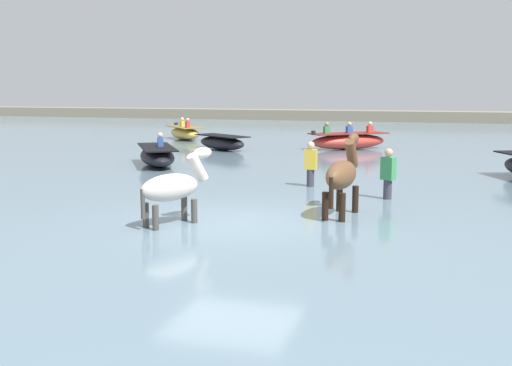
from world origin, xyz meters
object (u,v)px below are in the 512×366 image
at_px(person_onlooker_left, 311,170).
at_px(boat_near_starboard, 348,141).
at_px(person_wading_close, 388,180).
at_px(boat_far_inshore, 222,143).
at_px(horse_trailing_bay, 342,177).
at_px(boat_mid_channel, 185,133).
at_px(horse_lead_pinto, 173,189).
at_px(boat_far_offshore, 157,156).

bearing_deg(person_onlooker_left, boat_near_starboard, 93.30).
distance_m(boat_near_starboard, person_wading_close, 12.27).
bearing_deg(boat_far_inshore, horse_trailing_bay, -59.81).
bearing_deg(horse_trailing_bay, boat_far_inshore, 120.19).
height_order(boat_near_starboard, person_wading_close, person_wading_close).
bearing_deg(boat_far_inshore, boat_mid_channel, 129.38).
xyz_separation_m(horse_lead_pinto, boat_mid_channel, (-7.90, 18.68, -0.35)).
bearing_deg(boat_far_offshore, boat_far_inshore, 88.02).
distance_m(horse_lead_pinto, boat_far_offshore, 9.48).
relative_size(boat_far_offshore, person_wading_close, 2.15).
height_order(person_onlooker_left, person_wading_close, same).
xyz_separation_m(boat_near_starboard, boat_far_offshore, (-5.36, -7.66, -0.04)).
height_order(boat_far_inshore, person_onlooker_left, person_onlooker_left).
xyz_separation_m(horse_lead_pinto, person_wading_close, (3.70, 4.07, -0.24)).
bearing_deg(boat_mid_channel, boat_far_inshore, -50.62).
distance_m(person_onlooker_left, person_wading_close, 2.54).
bearing_deg(person_wading_close, horse_lead_pinto, -132.25).
distance_m(boat_mid_channel, person_onlooker_left, 16.29).
relative_size(boat_near_starboard, person_wading_close, 2.16).
bearing_deg(boat_near_starboard, boat_mid_channel, 163.29).
relative_size(boat_mid_channel, person_wading_close, 1.82).
bearing_deg(person_wading_close, boat_far_offshore, 152.15).
xyz_separation_m(horse_trailing_bay, boat_far_offshore, (-7.41, 6.54, -0.48)).
relative_size(horse_trailing_bay, boat_mid_channel, 0.70).
xyz_separation_m(boat_near_starboard, boat_far_inshore, (-5.16, -1.82, -0.05)).
bearing_deg(boat_far_inshore, person_wading_close, -51.95).
bearing_deg(person_onlooker_left, boat_far_inshore, 123.27).
xyz_separation_m(boat_far_offshore, person_wading_close, (8.13, -4.30, 0.13)).
distance_m(horse_lead_pinto, person_onlooker_left, 5.63).
height_order(horse_trailing_bay, boat_far_inshore, horse_trailing_bay).
xyz_separation_m(boat_far_inshore, boat_far_offshore, (-0.20, -5.84, 0.02)).
bearing_deg(person_onlooker_left, person_wading_close, -31.75).
distance_m(horse_lead_pinto, person_wading_close, 5.51).
height_order(horse_lead_pinto, boat_mid_channel, horse_lead_pinto).
relative_size(boat_near_starboard, boat_mid_channel, 1.18).
relative_size(horse_lead_pinto, horse_trailing_bay, 0.90).
bearing_deg(horse_trailing_bay, person_onlooker_left, 111.78).
bearing_deg(horse_lead_pinto, boat_near_starboard, 86.69).
distance_m(horse_lead_pinto, boat_far_inshore, 14.83).
bearing_deg(boat_far_inshore, boat_near_starboard, 19.44).
bearing_deg(horse_trailing_bay, person_wading_close, 72.06).
bearing_deg(person_onlooker_left, horse_trailing_bay, -68.22).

